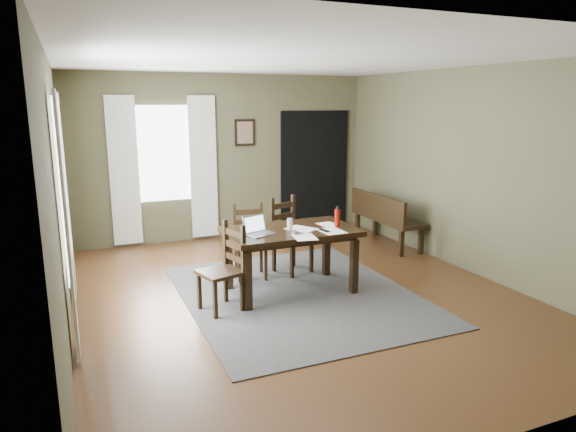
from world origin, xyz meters
name	(u,v)px	position (x,y,z in m)	size (l,w,h in m)	color
ground	(298,295)	(0.00, 0.00, -0.01)	(5.00, 6.00, 0.01)	#492C16
room_shell	(298,143)	(0.00, 0.00, 1.80)	(5.02, 6.02, 2.71)	#4F4D33
rug	(298,294)	(0.00, 0.00, 0.01)	(2.60, 3.20, 0.01)	#3B3B3B
dining_table	(291,237)	(-0.03, 0.14, 0.68)	(1.54, 0.92, 0.77)	black
chair_end	(224,269)	(-0.92, -0.09, 0.47)	(0.52, 0.52, 0.96)	black
chair_back_left	(250,242)	(-0.31, 0.84, 0.47)	(0.48, 0.48, 0.95)	black
chair_back_right	(290,236)	(0.25, 0.83, 0.49)	(0.56, 0.56, 1.00)	black
bench	(384,215)	(2.15, 1.45, 0.50)	(0.47, 1.47, 0.83)	black
laptop	(258,229)	(-0.47, 0.06, 0.83)	(0.37, 0.33, 0.21)	#B7B7BC
computer_mouse	(295,233)	(-0.08, -0.10, 0.80)	(0.06, 0.10, 0.03)	#3F3F42
tv_remote	(324,230)	(0.28, -0.11, 0.79)	(0.05, 0.16, 0.02)	black
drinking_glass	(290,224)	(-0.06, 0.11, 0.85)	(0.06, 0.06, 0.14)	silver
water_bottle	(337,217)	(0.54, 0.04, 0.89)	(0.07, 0.07, 0.24)	#9B190B
paper_b	(331,231)	(0.36, -0.14, 0.78)	(0.25, 0.33, 0.00)	white
paper_c	(301,229)	(0.08, 0.09, 0.78)	(0.26, 0.33, 0.00)	white
paper_d	(328,225)	(0.47, 0.15, 0.78)	(0.21, 0.27, 0.00)	white
paper_e	(305,237)	(-0.04, -0.27, 0.78)	(0.24, 0.31, 0.00)	white
window_left	(61,185)	(-2.47, 0.20, 1.45)	(0.01, 1.30, 1.70)	white
window_back	(164,154)	(-1.00, 2.97, 1.45)	(1.00, 0.01, 1.50)	white
curtain_left_near	(67,227)	(-2.44, -0.62, 1.20)	(0.03, 0.48, 2.30)	silver
curtain_left_far	(67,196)	(-2.44, 1.02, 1.20)	(0.03, 0.48, 2.30)	silver
curtain_back_left	(124,172)	(-1.62, 2.94, 1.20)	(0.44, 0.03, 2.30)	silver
curtain_back_right	(203,168)	(-0.38, 2.94, 1.20)	(0.44, 0.03, 2.30)	silver
framed_picture	(245,133)	(0.35, 2.97, 1.75)	(0.34, 0.03, 0.44)	black
doorway_back	(315,170)	(1.65, 2.97, 1.05)	(1.30, 0.03, 2.10)	black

